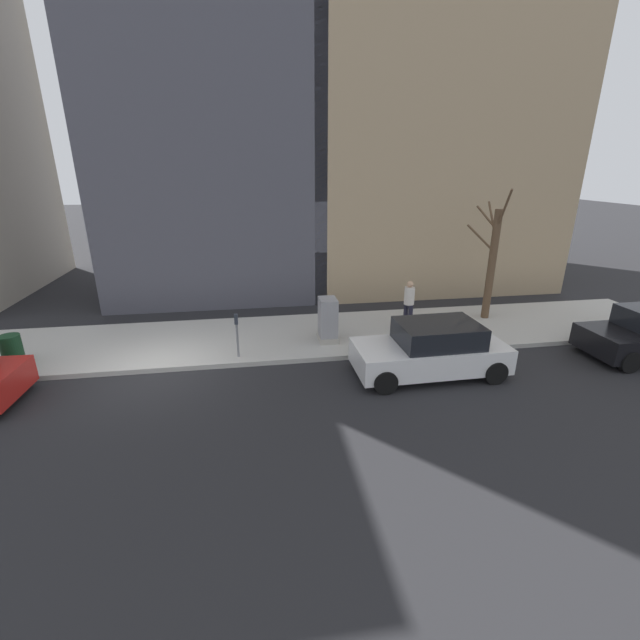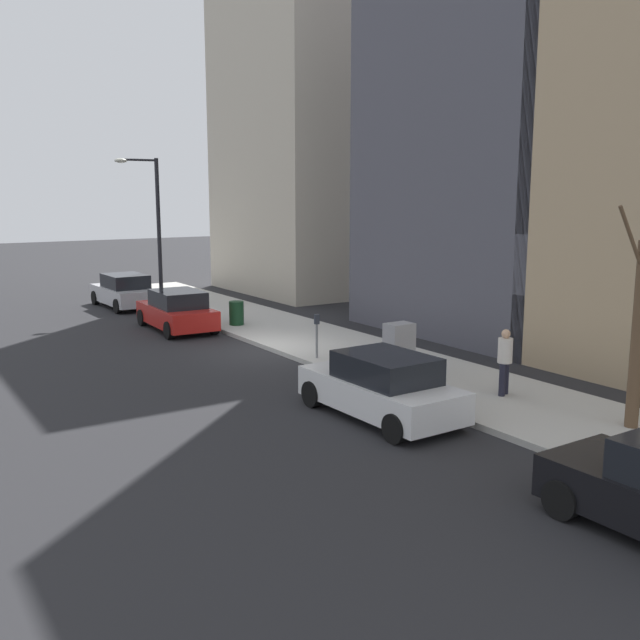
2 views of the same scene
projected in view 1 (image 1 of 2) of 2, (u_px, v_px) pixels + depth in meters
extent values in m
plane|color=#232326|center=(156.00, 373.00, 12.19)|extent=(120.00, 120.00, 0.00)
cube|color=#B2AFA8|center=(168.00, 344.00, 14.02)|extent=(4.00, 36.00, 0.15)
cylinder|color=black|center=(630.00, 362.00, 12.15)|extent=(0.23, 0.64, 0.64)
cylinder|color=black|center=(585.00, 339.00, 13.72)|extent=(0.23, 0.64, 0.64)
cube|color=white|center=(429.00, 355.00, 11.96)|extent=(1.88, 4.23, 0.70)
cube|color=black|center=(438.00, 333.00, 11.77)|extent=(1.64, 2.23, 0.60)
cylinder|color=black|center=(385.00, 382.00, 11.01)|extent=(0.23, 0.64, 0.64)
cylinder|color=black|center=(367.00, 355.00, 12.58)|extent=(0.23, 0.64, 0.64)
cylinder|color=black|center=(495.00, 373.00, 11.52)|extent=(0.23, 0.64, 0.64)
cylinder|color=black|center=(465.00, 348.00, 13.09)|extent=(0.23, 0.64, 0.64)
cylinder|color=black|center=(15.00, 377.00, 11.27)|extent=(0.24, 0.65, 0.64)
cylinder|color=slate|center=(238.00, 340.00, 12.71)|extent=(0.07, 0.07, 1.05)
cube|color=#2D333D|center=(236.00, 319.00, 12.48)|extent=(0.14, 0.10, 0.30)
cube|color=#A8A399|center=(328.00, 338.00, 14.07)|extent=(0.83, 0.61, 0.18)
cube|color=#939399|center=(328.00, 317.00, 13.83)|extent=(0.75, 0.55, 1.25)
cylinder|color=brown|center=(492.00, 266.00, 15.55)|extent=(0.28, 0.28, 3.99)
cylinder|color=brown|center=(504.00, 210.00, 14.50)|extent=(0.84, 0.20, 1.42)
cylinder|color=brown|center=(481.00, 238.00, 15.62)|extent=(0.94, 0.75, 0.94)
cylinder|color=brown|center=(487.00, 218.00, 15.60)|extent=(1.35, 0.21, 0.78)
cylinder|color=brown|center=(492.00, 218.00, 15.59)|extent=(1.27, 0.37, 1.14)
cylinder|color=#14381E|center=(12.00, 350.00, 12.22)|extent=(0.56, 0.56, 0.90)
cylinder|color=#1E1E2D|center=(406.00, 314.00, 15.31)|extent=(0.16, 0.16, 0.82)
cylinder|color=#1E1E2D|center=(410.00, 316.00, 15.12)|extent=(0.16, 0.16, 0.82)
cylinder|color=silver|center=(409.00, 296.00, 14.97)|extent=(0.36, 0.36, 0.62)
sphere|color=tan|center=(410.00, 284.00, 14.82)|extent=(0.22, 0.22, 0.22)
cube|color=tan|center=(415.00, 43.00, 20.47)|extent=(11.49, 11.49, 22.24)
cube|color=#4C4C56|center=(205.00, 40.00, 18.08)|extent=(9.02, 9.02, 21.15)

